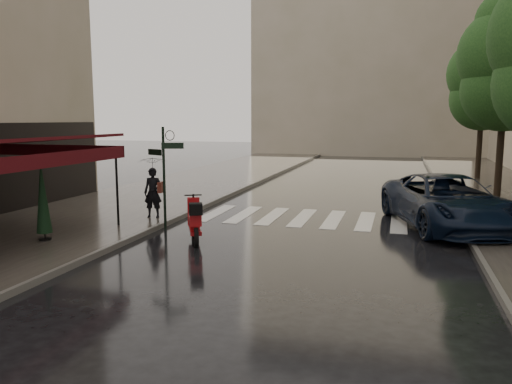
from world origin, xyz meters
The scene contains 13 objects.
ground centered at (0.00, 0.00, 0.00)m, with size 120.00×120.00×0.00m, color black.
sidewalk_near centered at (-4.50, 12.00, 0.06)m, with size 6.00×60.00×0.12m, color #38332D.
curb_near centered at (-1.45, 12.00, 0.07)m, with size 0.12×60.00×0.16m, color #595651.
curb_far centered at (7.45, 12.00, 0.07)m, with size 0.12×60.00×0.16m, color #595651.
crosswalk centered at (2.98, 6.00, 0.01)m, with size 7.85×3.20×0.01m.
signpost centered at (-1.19, 3.00, 1.83)m, with size 1.17×0.29×3.10m.
backdrop_building centered at (3.00, 38.00, 10.00)m, with size 22.00×6.00×20.00m, color tan.
tree_mid centered at (9.50, 12.00, 5.59)m, with size 3.80×3.80×8.34m.
tree_far centered at (9.70, 19.00, 5.46)m, with size 3.80×3.80×8.16m.
pedestrian_with_umbrella centered at (-2.18, 4.14, 1.74)m, with size 1.13×1.14×2.44m.
scooter centered at (0.23, 1.92, 0.56)m, with size 1.00×1.69×1.20m.
parked_car centered at (7.00, 5.68, 0.82)m, with size 2.71×5.87×1.63m, color black.
parasol_back centered at (-3.50, 0.50, 1.28)m, with size 0.40×0.40×2.16m.
Camera 1 is at (5.51, -10.45, 3.32)m, focal length 35.00 mm.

